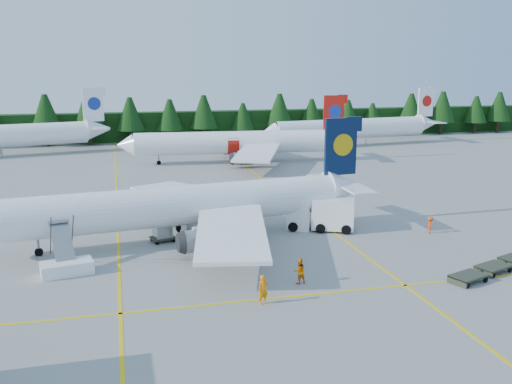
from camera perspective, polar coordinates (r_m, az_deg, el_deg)
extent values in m
plane|color=#969691|center=(45.82, 4.42, -7.27)|extent=(320.00, 320.00, 0.00)
cube|color=yellow|center=(62.84, -13.70, -2.12)|extent=(0.25, 120.00, 0.01)
cube|color=yellow|center=(65.85, 3.96, -1.13)|extent=(0.25, 120.00, 0.01)
cube|color=yellow|center=(40.55, 7.10, -10.01)|extent=(80.00, 0.25, 0.01)
cube|color=black|center=(124.30, -7.49, 6.60)|extent=(220.00, 4.00, 6.00)
cylinder|color=white|center=(51.42, -8.10, -1.39)|extent=(30.85, 7.51, 3.60)
cube|color=#071737|center=(56.60, 8.46, 4.51)|extent=(3.44, 0.75, 5.59)
cube|color=white|center=(59.41, -7.24, -0.02)|extent=(10.68, 14.53, 1.02)
cylinder|color=gray|center=(56.99, -8.37, -1.89)|extent=(3.28, 2.27, 1.89)
cube|color=white|center=(45.14, -2.49, -3.94)|extent=(7.81, 14.28, 1.02)
cylinder|color=gray|center=(47.22, -5.50, -4.84)|extent=(3.28, 2.27, 1.89)
cylinder|color=gray|center=(50.86, -20.93, -5.16)|extent=(0.22, 0.22, 1.53)
cylinder|color=white|center=(93.28, -2.39, 4.97)|extent=(31.54, 5.94, 3.69)
cone|color=white|center=(92.69, -12.89, 4.62)|extent=(2.84, 3.87, 3.69)
cube|color=red|center=(96.44, 7.78, 7.87)|extent=(3.52, 0.57, 5.72)
cube|color=white|center=(101.42, -1.40, 5.27)|extent=(8.68, 14.75, 1.05)
cylinder|color=gray|center=(98.90, -2.25, 4.32)|extent=(3.27, 2.16, 1.94)
cube|color=white|center=(86.08, 0.11, 3.98)|extent=(10.34, 14.90, 1.05)
cylinder|color=gray|center=(88.42, -1.35, 3.36)|extent=(3.27, 2.16, 1.94)
cylinder|color=gray|center=(92.90, -9.70, 3.20)|extent=(0.22, 0.22, 1.57)
cube|color=white|center=(110.83, -15.99, 8.39)|extent=(3.74, 1.19, 6.14)
cylinder|color=white|center=(115.04, 9.49, 6.29)|extent=(32.71, 8.39, 3.82)
cone|color=white|center=(106.97, 1.37, 6.00)|extent=(3.19, 4.16, 3.82)
cube|color=white|center=(124.76, 16.60, 8.62)|extent=(3.64, 0.85, 5.93)
cylinder|color=gray|center=(109.47, 3.89, 4.72)|extent=(0.23, 0.23, 1.53)
cube|color=white|center=(45.89, -18.38, -7.20)|extent=(4.11, 2.73, 0.99)
cube|color=gray|center=(47.11, -18.81, -4.71)|extent=(2.16, 3.81, 2.67)
cube|color=gray|center=(48.51, -19.19, -2.76)|extent=(1.81, 1.40, 0.11)
cube|color=silver|center=(55.39, 4.32, -2.53)|extent=(2.89, 2.89, 2.30)
cube|color=black|center=(55.25, 4.33, -1.98)|extent=(2.55, 2.66, 0.98)
cube|color=silver|center=(55.04, 7.72, -2.18)|extent=(4.57, 3.80, 2.84)
cube|color=#353A2A|center=(44.78, 20.48, -7.85)|extent=(3.06, 2.45, 0.15)
cube|color=#353A2A|center=(47.51, 22.65, -6.87)|extent=(3.06, 2.45, 0.15)
cube|color=#353A2A|center=(52.10, -9.32, -4.52)|extent=(2.39, 2.06, 0.13)
cube|color=#A6A8AB|center=(51.88, -9.35, -3.69)|extent=(1.75, 1.72, 1.44)
cube|color=#353A2A|center=(52.57, -6.47, -4.28)|extent=(2.39, 2.06, 0.13)
cube|color=#A6A8AB|center=(52.35, -6.49, -3.45)|extent=(1.75, 1.72, 1.44)
imported|color=orange|center=(38.19, 0.73, -9.74)|extent=(0.84, 0.67, 2.01)
imported|color=orange|center=(41.74, 4.37, -7.87)|extent=(1.03, 0.86, 1.91)
imported|color=#FF4305|center=(56.28, 17.04, -3.19)|extent=(0.60, 0.75, 1.59)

